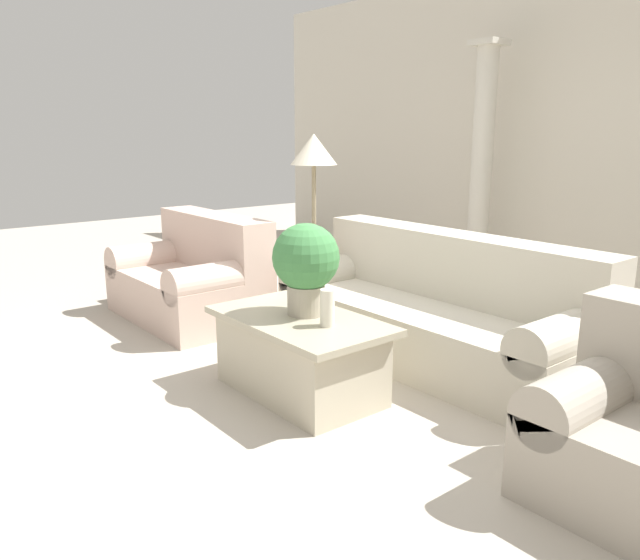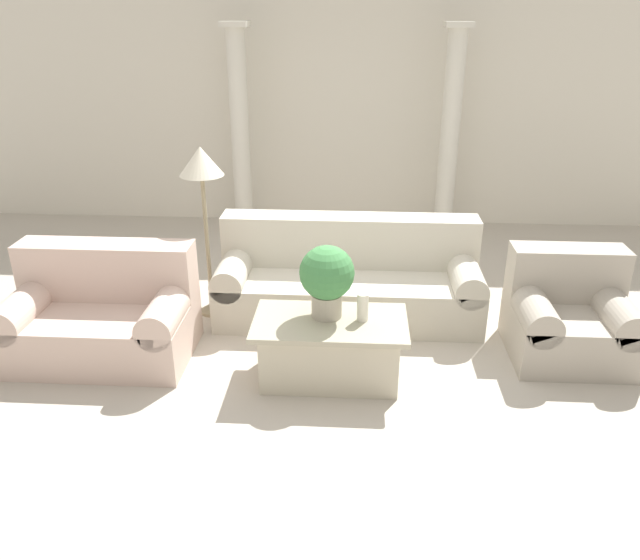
% 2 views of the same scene
% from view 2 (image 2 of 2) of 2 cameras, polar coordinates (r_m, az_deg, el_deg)
% --- Properties ---
extents(ground_plane, '(16.00, 16.00, 0.00)m').
position_cam_2_polar(ground_plane, '(5.15, 0.41, -6.39)').
color(ground_plane, '#BCB2A3').
extents(wall_back, '(10.00, 0.06, 3.20)m').
position_cam_2_polar(wall_back, '(7.91, 1.87, 16.64)').
color(wall_back, silver).
rests_on(wall_back, ground_plane).
extents(sofa_long, '(2.31, 0.86, 0.86)m').
position_cam_2_polar(sofa_long, '(5.61, 2.61, 0.09)').
color(sofa_long, beige).
rests_on(sofa_long, ground_plane).
extents(loveseat, '(1.41, 0.86, 0.86)m').
position_cam_2_polar(loveseat, '(5.27, -19.28, -2.92)').
color(loveseat, beige).
rests_on(loveseat, ground_plane).
extents(coffee_table, '(1.13, 0.64, 0.48)m').
position_cam_2_polar(coffee_table, '(4.69, 0.92, -6.26)').
color(coffee_table, beige).
rests_on(coffee_table, ground_plane).
extents(potted_plant, '(0.40, 0.40, 0.55)m').
position_cam_2_polar(potted_plant, '(4.50, 0.63, 0.30)').
color(potted_plant, '#B2A893').
rests_on(potted_plant, coffee_table).
extents(pillar_candle, '(0.08, 0.08, 0.21)m').
position_cam_2_polar(pillar_candle, '(4.54, 3.92, -2.49)').
color(pillar_candle, silver).
rests_on(pillar_candle, coffee_table).
extents(floor_lamp, '(0.37, 0.37, 1.53)m').
position_cam_2_polar(floor_lamp, '(5.38, -10.78, 9.77)').
color(floor_lamp, gray).
rests_on(floor_lamp, ground_plane).
extents(column_left, '(0.31, 0.31, 2.43)m').
position_cam_2_polar(column_left, '(7.62, -7.32, 13.47)').
color(column_left, silver).
rests_on(column_left, ground_plane).
extents(column_right, '(0.31, 0.31, 2.43)m').
position_cam_2_polar(column_right, '(7.56, 11.79, 13.09)').
color(column_right, silver).
rests_on(column_right, ground_plane).
extents(armchair, '(0.91, 0.83, 0.83)m').
position_cam_2_polar(armchair, '(5.35, 21.82, -2.97)').
color(armchair, '#ADA393').
rests_on(armchair, ground_plane).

